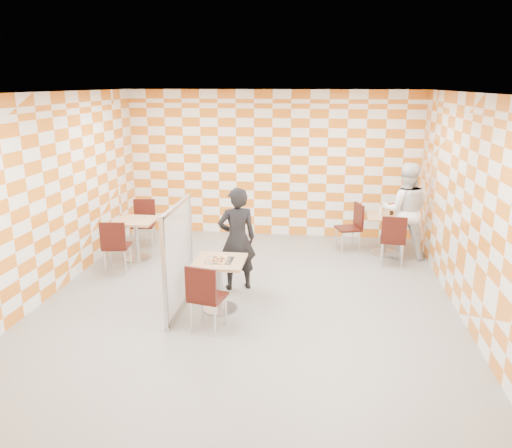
{
  "coord_description": "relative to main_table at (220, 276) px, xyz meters",
  "views": [
    {
      "loc": [
        1.01,
        -6.7,
        3.12
      ],
      "look_at": [
        0.1,
        0.2,
        1.15
      ],
      "focal_mm": 35.0,
      "sensor_mm": 36.0,
      "label": 1
    }
  ],
  "objects": [
    {
      "name": "room_shell",
      "position": [
        0.35,
        0.83,
        0.99
      ],
      "size": [
        7.0,
        7.0,
        7.0
      ],
      "color": "gray",
      "rests_on": "ground"
    },
    {
      "name": "main_table",
      "position": [
        0.0,
        0.0,
        0.0
      ],
      "size": [
        0.7,
        0.7,
        0.75
      ],
      "color": "tan",
      "rests_on": "ground"
    },
    {
      "name": "second_table",
      "position": [
        2.59,
        2.8,
        0.0
      ],
      "size": [
        0.7,
        0.7,
        0.75
      ],
      "color": "tan",
      "rests_on": "ground"
    },
    {
      "name": "empty_table",
      "position": [
        -1.93,
        1.89,
        0.0
      ],
      "size": [
        0.7,
        0.7,
        0.75
      ],
      "color": "tan",
      "rests_on": "ground"
    },
    {
      "name": "chair_main_front",
      "position": [
        -0.06,
        -0.68,
        0.04
      ],
      "size": [
        0.5,
        0.51,
        0.92
      ],
      "color": "#370F0B",
      "rests_on": "ground"
    },
    {
      "name": "chair_second_front",
      "position": [
        2.65,
        2.13,
        0.04
      ],
      "size": [
        0.45,
        0.46,
        0.92
      ],
      "color": "#370F0B",
      "rests_on": "ground"
    },
    {
      "name": "chair_second_side",
      "position": [
        2.0,
        2.88,
        0.04
      ],
      "size": [
        0.54,
        0.54,
        0.92
      ],
      "color": "#370F0B",
      "rests_on": "ground"
    },
    {
      "name": "chair_empty_near",
      "position": [
        -2.02,
        1.16,
        0.04
      ],
      "size": [
        0.48,
        0.49,
        0.92
      ],
      "color": "#370F0B",
      "rests_on": "ground"
    },
    {
      "name": "chair_empty_far",
      "position": [
        -2.05,
        2.66,
        0.04
      ],
      "size": [
        0.48,
        0.49,
        0.92
      ],
      "color": "#370F0B",
      "rests_on": "ground"
    },
    {
      "name": "partition",
      "position": [
        -0.56,
        -0.07,
        0.28
      ],
      "size": [
        0.08,
        1.38,
        1.55
      ],
      "color": "white",
      "rests_on": "ground"
    },
    {
      "name": "man_dark",
      "position": [
        0.11,
        0.81,
        0.3
      ],
      "size": [
        0.69,
        0.58,
        1.62
      ],
      "primitive_type": "imported",
      "rotation": [
        0.0,
        0.0,
        3.52
      ],
      "color": "black",
      "rests_on": "ground"
    },
    {
      "name": "man_white",
      "position": [
        2.9,
        2.66,
        0.37
      ],
      "size": [
        0.89,
        0.71,
        1.77
      ],
      "primitive_type": "imported",
      "rotation": [
        0.0,
        0.0,
        3.09
      ],
      "color": "white",
      "rests_on": "ground"
    },
    {
      "name": "pizza_on_foil",
      "position": [
        -0.0,
        -0.02,
        0.26
      ],
      "size": [
        0.4,
        0.4,
        0.04
      ],
      "color": "silver",
      "rests_on": "main_table"
    },
    {
      "name": "sport_bottle",
      "position": [
        2.49,
        2.84,
        0.33
      ],
      "size": [
        0.06,
        0.06,
        0.2
      ],
      "color": "white",
      "rests_on": "second_table"
    },
    {
      "name": "soda_bottle",
      "position": [
        2.69,
        2.84,
        0.34
      ],
      "size": [
        0.07,
        0.07,
        0.23
      ],
      "color": "black",
      "rests_on": "second_table"
    }
  ]
}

